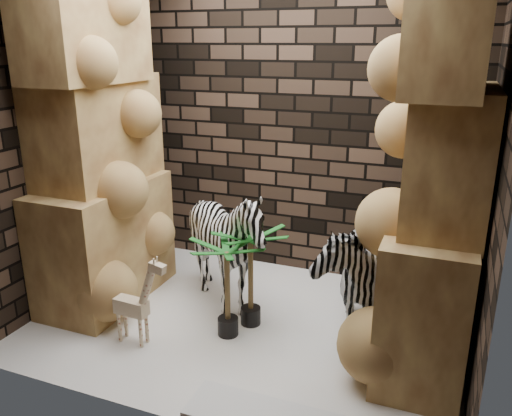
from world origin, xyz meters
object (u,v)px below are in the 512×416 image
at_px(zebra_right, 349,260).
at_px(palm_front, 251,277).
at_px(zebra_left, 227,252).
at_px(palm_back, 227,289).
at_px(giraffe_toy, 130,297).

xyz_separation_m(zebra_right, palm_front, (-0.77, -0.19, -0.20)).
xyz_separation_m(zebra_left, palm_back, (0.19, -0.42, -0.12)).
distance_m(zebra_left, giraffe_toy, 0.93).
bearing_deg(palm_back, giraffe_toy, -150.62).
xyz_separation_m(zebra_right, zebra_left, (-1.08, 0.00, -0.10)).
xyz_separation_m(zebra_right, palm_back, (-0.88, -0.42, -0.22)).
relative_size(palm_front, palm_back, 1.04).
bearing_deg(palm_back, zebra_left, 114.85).
distance_m(zebra_right, palm_front, 0.82).
xyz_separation_m(giraffe_toy, palm_front, (0.77, 0.60, 0.03)).
distance_m(palm_front, palm_back, 0.25).
distance_m(giraffe_toy, palm_front, 0.98).
height_order(zebra_left, palm_front, zebra_left).
xyz_separation_m(giraffe_toy, palm_back, (0.66, 0.37, 0.02)).
relative_size(zebra_right, palm_front, 1.46).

